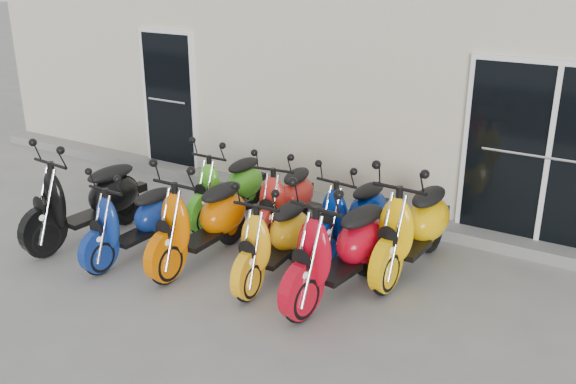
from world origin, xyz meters
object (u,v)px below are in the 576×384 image
at_px(scooter_front_blue, 133,210).
at_px(scooter_back_blue, 353,204).
at_px(scooter_front_black, 85,188).
at_px(scooter_front_red, 340,235).
at_px(scooter_front_orange_b, 274,227).
at_px(scooter_back_red, 286,190).
at_px(scooter_front_orange_a, 201,208).
at_px(scooter_back_yellow, 414,214).
at_px(scooter_back_green, 228,177).

bearing_deg(scooter_front_blue, scooter_back_blue, 36.57).
distance_m(scooter_front_black, scooter_back_blue, 3.31).
xyz_separation_m(scooter_front_blue, scooter_front_red, (2.50, 0.43, 0.11)).
bearing_deg(scooter_front_orange_b, scooter_back_red, 111.75).
bearing_deg(scooter_front_blue, scooter_front_red, 11.39).
height_order(scooter_back_red, scooter_back_blue, scooter_back_red).
xyz_separation_m(scooter_front_orange_b, scooter_back_blue, (0.42, 1.08, -0.00)).
height_order(scooter_front_black, scooter_front_orange_b, scooter_front_black).
xyz_separation_m(scooter_front_blue, scooter_front_orange_a, (0.77, 0.31, 0.08)).
distance_m(scooter_front_black, scooter_front_orange_a, 1.64).
bearing_deg(scooter_front_blue, scooter_front_black, 177.60).
height_order(scooter_front_black, scooter_back_red, scooter_front_black).
relative_size(scooter_front_orange_a, scooter_back_yellow, 0.96).
xyz_separation_m(scooter_back_blue, scooter_back_yellow, (0.81, -0.12, 0.09)).
xyz_separation_m(scooter_back_green, scooter_back_red, (0.90, 0.01, -0.00)).
bearing_deg(scooter_front_orange_b, scooter_front_red, -2.49).
bearing_deg(scooter_front_red, scooter_back_green, 161.73).
bearing_deg(scooter_back_green, scooter_back_red, 0.29).
xyz_separation_m(scooter_front_black, scooter_front_orange_b, (2.56, 0.36, -0.08)).
bearing_deg(scooter_front_red, scooter_front_blue, -163.12).
relative_size(scooter_front_red, scooter_back_green, 1.13).
distance_m(scooter_front_black, scooter_front_orange_b, 2.58).
distance_m(scooter_front_orange_a, scooter_back_green, 1.27).
bearing_deg(scooter_front_orange_b, scooter_front_black, -176.01).
bearing_deg(scooter_back_green, scooter_front_orange_b, -36.98).
relative_size(scooter_back_blue, scooter_back_yellow, 0.87).
xyz_separation_m(scooter_front_black, scooter_front_orange_a, (1.62, 0.25, -0.02)).
xyz_separation_m(scooter_front_blue, scooter_back_yellow, (2.94, 1.37, 0.11)).
height_order(scooter_front_blue, scooter_back_yellow, scooter_back_yellow).
bearing_deg(scooter_front_black, scooter_back_yellow, 23.87).
xyz_separation_m(scooter_front_orange_b, scooter_back_yellow, (1.23, 0.96, 0.09)).
relative_size(scooter_back_red, scooter_back_blue, 1.01).
xyz_separation_m(scooter_front_orange_a, scooter_back_yellow, (2.17, 1.06, 0.03)).
xyz_separation_m(scooter_front_red, scooter_back_green, (-2.21, 1.05, -0.08)).
bearing_deg(scooter_front_red, scooter_back_yellow, 71.95).
distance_m(scooter_back_blue, scooter_back_yellow, 0.82).
xyz_separation_m(scooter_front_black, scooter_back_yellow, (3.79, 1.31, 0.01)).
height_order(scooter_front_orange_b, scooter_front_red, scooter_front_red).
height_order(scooter_front_blue, scooter_front_orange_b, scooter_front_orange_b).
bearing_deg(scooter_back_blue, scooter_front_red, -64.84).
bearing_deg(scooter_back_blue, scooter_front_blue, -139.16).
bearing_deg(scooter_back_yellow, scooter_front_black, -158.12).
relative_size(scooter_front_blue, scooter_back_blue, 0.97).
bearing_deg(scooter_back_red, scooter_front_orange_a, -118.17).
bearing_deg(scooter_back_green, scooter_front_orange_a, -67.65).
xyz_separation_m(scooter_front_orange_a, scooter_front_orange_b, (0.94, 0.10, -0.06)).
height_order(scooter_front_black, scooter_front_orange_a, scooter_front_black).
height_order(scooter_front_orange_a, scooter_back_blue, scooter_front_orange_a).
bearing_deg(scooter_front_orange_a, scooter_back_green, 112.23).
distance_m(scooter_back_green, scooter_back_blue, 1.84).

